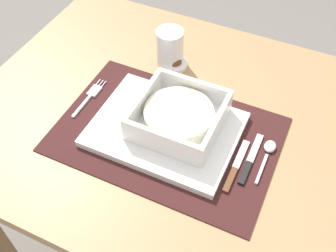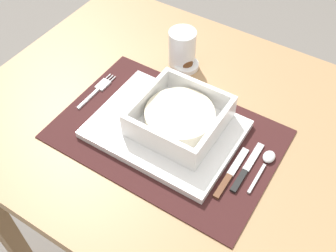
# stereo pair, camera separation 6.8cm
# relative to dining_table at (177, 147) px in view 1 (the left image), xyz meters

# --- Properties ---
(ground_plane) EXTENTS (6.00, 6.00, 0.00)m
(ground_plane) POSITION_rel_dining_table_xyz_m (0.00, 0.00, -0.61)
(ground_plane) COLOR slate
(dining_table) EXTENTS (0.93, 0.72, 0.71)m
(dining_table) POSITION_rel_dining_table_xyz_m (0.00, 0.00, 0.00)
(dining_table) COLOR #A37A51
(dining_table) RESTS_ON ground
(placemat) EXTENTS (0.46, 0.31, 0.00)m
(placemat) POSITION_rel_dining_table_xyz_m (0.00, -0.05, 0.11)
(placemat) COLOR #381919
(placemat) RESTS_ON dining_table
(serving_plate) EXTENTS (0.30, 0.23, 0.02)m
(serving_plate) POSITION_rel_dining_table_xyz_m (-0.01, -0.05, 0.12)
(serving_plate) COLOR white
(serving_plate) RESTS_ON placemat
(porridge_bowl) EXTENTS (0.17, 0.17, 0.06)m
(porridge_bowl) POSITION_rel_dining_table_xyz_m (0.02, -0.03, 0.15)
(porridge_bowl) COLOR white
(porridge_bowl) RESTS_ON serving_plate
(fork) EXTENTS (0.02, 0.13, 0.00)m
(fork) POSITION_rel_dining_table_xyz_m (-0.21, -0.03, 0.11)
(fork) COLOR silver
(fork) RESTS_ON placemat
(spoon) EXTENTS (0.02, 0.11, 0.01)m
(spoon) POSITION_rel_dining_table_xyz_m (0.21, -0.02, 0.11)
(spoon) COLOR silver
(spoon) RESTS_ON placemat
(butter_knife) EXTENTS (0.01, 0.13, 0.01)m
(butter_knife) POSITION_rel_dining_table_xyz_m (0.18, -0.05, 0.11)
(butter_knife) COLOR black
(butter_knife) RESTS_ON placemat
(bread_knife) EXTENTS (0.01, 0.13, 0.01)m
(bread_knife) POSITION_rel_dining_table_xyz_m (0.16, -0.08, 0.11)
(bread_knife) COLOR #59331E
(bread_knife) RESTS_ON placemat
(drinking_glass) EXTENTS (0.07, 0.07, 0.09)m
(drinking_glass) POSITION_rel_dining_table_xyz_m (-0.09, 0.16, 0.15)
(drinking_glass) COLOR white
(drinking_glass) RESTS_ON dining_table
(condiment_saucer) EXTENTS (0.06, 0.06, 0.03)m
(condiment_saucer) POSITION_rel_dining_table_xyz_m (-0.08, 0.15, 0.12)
(condiment_saucer) COLOR white
(condiment_saucer) RESTS_ON dining_table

